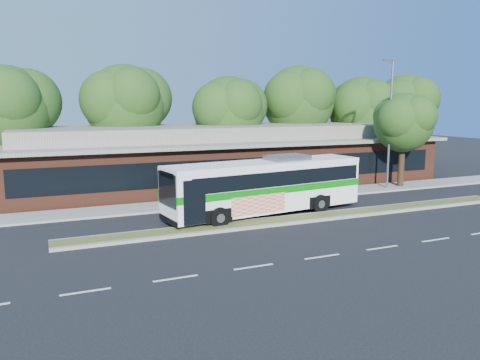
% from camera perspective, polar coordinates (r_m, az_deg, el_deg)
% --- Properties ---
extents(ground, '(120.00, 120.00, 0.00)m').
position_cam_1_polar(ground, '(24.76, 9.48, -4.97)').
color(ground, black).
rests_on(ground, ground).
extents(median_strip, '(26.00, 1.10, 0.15)m').
position_cam_1_polar(median_strip, '(25.23, 8.75, -4.51)').
color(median_strip, '#434D20').
rests_on(median_strip, ground).
extents(sidewalk, '(44.00, 2.60, 0.12)m').
position_cam_1_polar(sidewalk, '(30.19, 2.93, -2.19)').
color(sidewalk, gray).
rests_on(sidewalk, ground).
extents(plaza_building, '(33.20, 11.20, 4.45)m').
position_cam_1_polar(plaza_building, '(35.84, -1.68, 2.96)').
color(plaza_building, '#592B1C').
rests_on(plaza_building, ground).
extents(lamp_post, '(0.93, 0.18, 9.07)m').
position_cam_1_polar(lamp_post, '(34.60, 17.79, 6.92)').
color(lamp_post, slate).
rests_on(lamp_post, ground).
extents(tree_bg_a, '(6.47, 5.80, 8.63)m').
position_cam_1_polar(tree_bg_a, '(35.34, -25.92, 8.05)').
color(tree_bg_a, black).
rests_on(tree_bg_a, ground).
extents(tree_bg_b, '(6.69, 6.00, 9.00)m').
position_cam_1_polar(tree_bg_b, '(36.89, -13.21, 9.15)').
color(tree_bg_b, black).
rests_on(tree_bg_b, ground).
extents(tree_bg_c, '(6.24, 5.60, 8.26)m').
position_cam_1_polar(tree_bg_c, '(38.15, -0.91, 8.55)').
color(tree_bg_c, black).
rests_on(tree_bg_c, ground).
extents(tree_bg_d, '(6.91, 6.20, 9.37)m').
position_cam_1_polar(tree_bg_d, '(42.21, 7.56, 9.65)').
color(tree_bg_d, black).
rests_on(tree_bg_d, ground).
extents(tree_bg_e, '(6.47, 5.80, 8.50)m').
position_cam_1_polar(tree_bg_e, '(44.74, 14.88, 8.53)').
color(tree_bg_e, black).
rests_on(tree_bg_e, ground).
extents(tree_bg_f, '(6.69, 6.00, 8.92)m').
position_cam_1_polar(tree_bg_f, '(49.39, 19.75, 8.70)').
color(tree_bg_f, black).
rests_on(tree_bg_f, ground).
extents(transit_bus, '(11.69, 3.96, 3.22)m').
position_cam_1_polar(transit_bus, '(25.56, 3.23, -0.31)').
color(transit_bus, white).
rests_on(transit_bus, ground).
extents(sidewalk_tree, '(4.71, 4.22, 6.85)m').
position_cam_1_polar(sidewalk_tree, '(35.99, 19.58, 6.77)').
color(sidewalk_tree, black).
rests_on(sidewalk_tree, ground).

